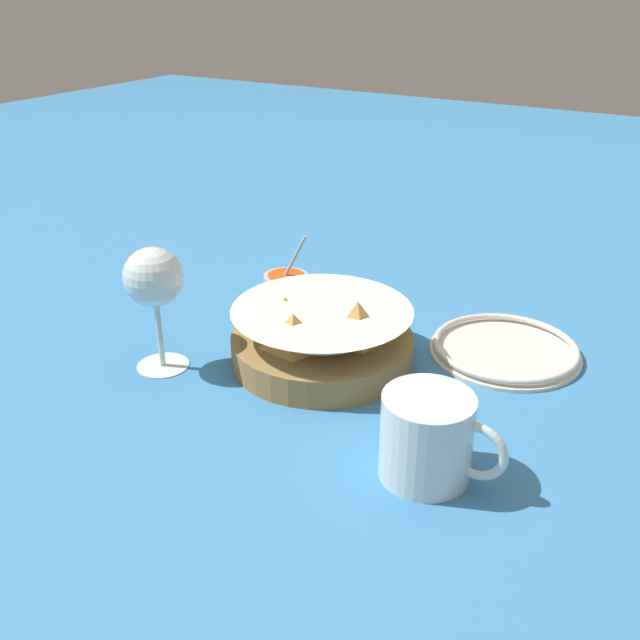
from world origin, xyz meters
name	(u,v)px	position (x,y,z in m)	size (l,w,h in m)	color
ground_plane	(312,368)	(0.00, 0.00, 0.00)	(4.00, 4.00, 0.00)	teal
food_basket	(320,337)	(0.00, 0.02, 0.03)	(0.23, 0.23, 0.09)	olive
sauce_cup	(286,283)	(-0.15, 0.17, 0.02)	(0.07, 0.07, 0.10)	#B7B7BC
wine_glass	(154,281)	(-0.16, -0.09, 0.12)	(0.07, 0.07, 0.16)	silver
beer_mug	(428,440)	(0.20, -0.12, 0.04)	(0.13, 0.09, 0.09)	silver
side_plate	(505,349)	(0.19, 0.16, 0.01)	(0.19, 0.19, 0.01)	silver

